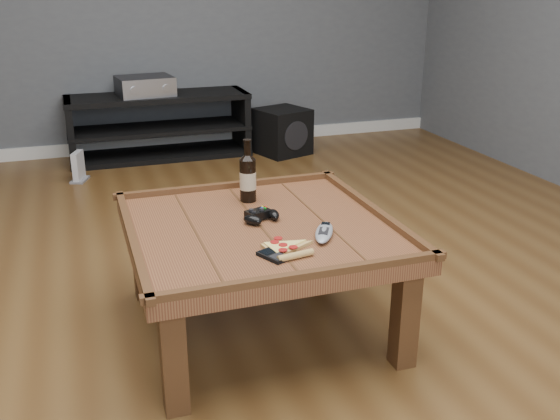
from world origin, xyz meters
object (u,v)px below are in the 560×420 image
object	(u,v)px
beer_bottle	(248,177)
smartphone	(273,256)
remote_control	(324,232)
av_receiver	(145,86)
subwoofer	(282,131)
pizza_slice	(285,248)
game_console	(79,168)
coffee_table	(260,239)
media_console	(159,127)
game_controller	(261,216)

from	to	relation	value
beer_bottle	smartphone	size ratio (longest dim) A/B	2.15
beer_bottle	remote_control	xyz separation A→B (m)	(0.16, -0.47, -0.09)
av_receiver	subwoofer	distance (m)	1.13
pizza_slice	av_receiver	distance (m)	3.01
pizza_slice	game_console	world-z (taller)	pizza_slice
subwoofer	beer_bottle	bearing A→B (deg)	-131.05
game_console	subwoofer	bearing A→B (deg)	29.10
coffee_table	media_console	world-z (taller)	media_console
beer_bottle	subwoofer	xyz separation A→B (m)	(0.92, 2.25, -0.38)
coffee_table	av_receiver	bearing A→B (deg)	91.86
remote_control	subwoofer	bearing A→B (deg)	102.63
media_console	av_receiver	xyz separation A→B (m)	(-0.09, -0.01, 0.33)
av_receiver	subwoofer	bearing A→B (deg)	-18.05
coffee_table	remote_control	bearing A→B (deg)	-42.65
beer_bottle	subwoofer	bearing A→B (deg)	67.76
smartphone	av_receiver	xyz separation A→B (m)	(-0.05, 3.05, 0.11)
coffee_table	pizza_slice	bearing A→B (deg)	-86.94
coffee_table	av_receiver	world-z (taller)	av_receiver
game_controller	av_receiver	xyz separation A→B (m)	(-0.11, 2.70, 0.10)
coffee_table	subwoofer	bearing A→B (deg)	69.36
coffee_table	pizza_slice	distance (m)	0.27
av_receiver	subwoofer	size ratio (longest dim) A/B	0.96
game_controller	pizza_slice	size ratio (longest dim) A/B	0.62
coffee_table	beer_bottle	distance (m)	0.33
media_console	beer_bottle	bearing A→B (deg)	-89.18
pizza_slice	smartphone	distance (m)	0.07
game_controller	pizza_slice	distance (m)	0.30
media_console	remote_control	xyz separation A→B (m)	(0.20, -2.93, 0.22)
coffee_table	smartphone	bearing A→B (deg)	-98.17
media_console	subwoofer	xyz separation A→B (m)	(0.95, -0.22, -0.06)
smartphone	game_console	bearing A→B (deg)	77.72
remote_control	subwoofer	distance (m)	2.83
subwoofer	av_receiver	bearing A→B (deg)	149.76
coffee_table	game_controller	world-z (taller)	game_controller
remote_control	av_receiver	bearing A→B (deg)	123.81
game_controller	game_console	distance (m)	2.38
game_controller	remote_control	world-z (taller)	game_controller
pizza_slice	av_receiver	xyz separation A→B (m)	(-0.10, 3.00, 0.11)
media_console	av_receiver	bearing A→B (deg)	-176.62
media_console	smartphone	world-z (taller)	media_console
coffee_table	remote_control	distance (m)	0.28
smartphone	remote_control	xyz separation A→B (m)	(0.24, 0.12, 0.01)
game_controller	subwoofer	xyz separation A→B (m)	(0.94, 2.49, -0.29)
smartphone	remote_control	size ratio (longest dim) A/B	0.60
game_console	media_console	bearing A→B (deg)	55.95
av_receiver	pizza_slice	bearing A→B (deg)	-94.65
beer_bottle	remote_control	world-z (taller)	beer_bottle
media_console	smartphone	size ratio (longest dim) A/B	11.14
coffee_table	media_console	size ratio (longest dim) A/B	0.74
media_console	remote_control	bearing A→B (deg)	-86.18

